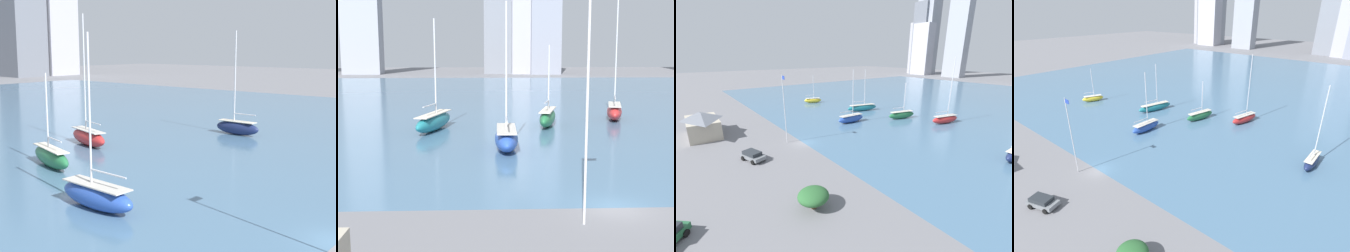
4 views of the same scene
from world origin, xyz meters
The scene contains 4 objects.
sailboat_blue centered at (-5.81, 17.29, 1.13)m, with size 2.40×8.07×13.93m.
sailboat_green centered at (-0.02, 31.18, 1.13)m, with size 3.74×8.57×10.11m.
sailboat_red centered at (9.97, 36.74, 1.20)m, with size 4.00×8.60×17.02m.
sailboat_navy centered at (29.16, 25.75, 1.18)m, with size 1.91×7.21×15.18m.
Camera 1 is at (-29.67, -10.10, 12.76)m, focal length 50.00 mm.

